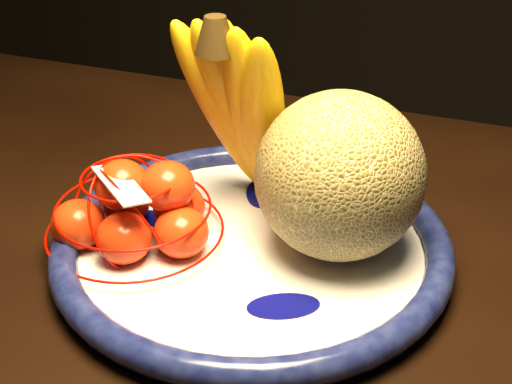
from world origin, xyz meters
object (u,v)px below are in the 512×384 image
at_px(cantaloupe, 340,176).
at_px(mandarin_bag, 138,211).
at_px(banana_bunch, 243,104).
at_px(fruit_bowl, 252,244).
at_px(dining_table, 100,332).

bearing_deg(cantaloupe, mandarin_bag, -159.31).
distance_m(cantaloupe, banana_bunch, 0.13).
relative_size(cantaloupe, mandarin_bag, 0.80).
bearing_deg(mandarin_bag, fruit_bowl, 20.30).
xyz_separation_m(cantaloupe, mandarin_bag, (-0.18, -0.07, -0.05)).
bearing_deg(mandarin_bag, dining_table, -130.17).
bearing_deg(banana_bunch, dining_table, -113.87).
xyz_separation_m(fruit_bowl, cantaloupe, (0.08, 0.03, 0.08)).
height_order(dining_table, cantaloupe, cantaloupe).
bearing_deg(fruit_bowl, mandarin_bag, -159.70).
xyz_separation_m(dining_table, fruit_bowl, (0.14, 0.08, 0.10)).
bearing_deg(dining_table, banana_bunch, 52.99).
height_order(fruit_bowl, banana_bunch, banana_bunch).
height_order(dining_table, banana_bunch, banana_bunch).
distance_m(dining_table, banana_bunch, 0.28).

